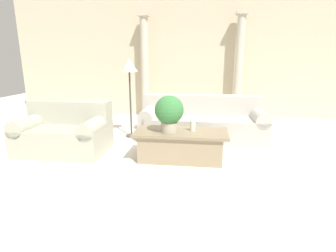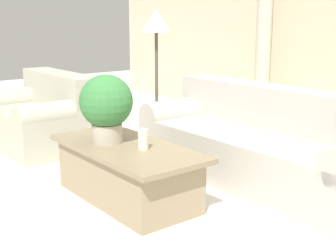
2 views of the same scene
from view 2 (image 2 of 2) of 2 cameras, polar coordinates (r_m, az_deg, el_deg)
ground_plane at (r=4.02m, az=1.27°, el=-8.02°), size 16.00×16.00×0.00m
sofa_long at (r=4.32m, az=11.20°, el=-2.11°), size 2.40×0.90×0.83m
loveseat at (r=5.54m, az=-15.06°, el=1.14°), size 1.42×0.90×0.83m
coffee_table at (r=3.81m, az=-5.03°, el=-5.60°), size 1.42×0.67×0.45m
potted_plant at (r=3.78m, az=-7.54°, el=2.58°), size 0.43×0.43×0.56m
pillar_candle at (r=3.60m, az=-3.03°, el=-1.63°), size 0.08×0.08×0.16m
floor_lamp at (r=5.14m, az=-1.44°, el=11.41°), size 0.33×0.33×1.54m
column_left at (r=6.50m, az=11.65°, el=11.91°), size 0.29×0.29×2.62m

